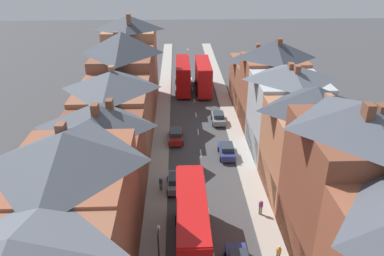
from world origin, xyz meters
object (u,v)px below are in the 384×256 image
at_px(double_decker_bus_mid_street, 183,75).
at_px(car_parked_left_a, 227,150).
at_px(pedestrian_mid_left, 278,253).
at_px(pedestrian_far_left, 161,183).
at_px(car_near_blue, 176,182).
at_px(car_parked_right_a, 176,135).
at_px(pedestrian_mid_right, 261,206).
at_px(double_decker_bus_lead, 192,225).
at_px(car_mid_black, 218,118).
at_px(double_decker_bus_far_approaching, 203,76).

relative_size(double_decker_bus_mid_street, car_parked_left_a, 2.69).
xyz_separation_m(pedestrian_mid_left, pedestrian_far_left, (-9.76, 10.36, 0.00)).
bearing_deg(car_near_blue, car_parked_left_a, 46.55).
relative_size(car_parked_left_a, car_parked_right_a, 0.90).
height_order(car_parked_left_a, pedestrian_mid_right, pedestrian_mid_right).
distance_m(car_near_blue, car_parked_right_a, 10.91).
xyz_separation_m(car_near_blue, pedestrian_far_left, (-1.57, -0.51, 0.23)).
bearing_deg(pedestrian_far_left, pedestrian_mid_left, -46.71).
height_order(double_decker_bus_mid_street, pedestrian_far_left, double_decker_bus_mid_street).
relative_size(double_decker_bus_lead, car_parked_left_a, 2.69).
bearing_deg(double_decker_bus_mid_street, car_near_blue, -92.40).
height_order(car_mid_black, pedestrian_mid_right, pedestrian_mid_right).
relative_size(car_parked_left_a, pedestrian_mid_right, 2.50).
bearing_deg(double_decker_bus_lead, car_parked_left_a, 72.79).
bearing_deg(car_near_blue, double_decker_bus_lead, -82.10).
relative_size(car_near_blue, car_parked_left_a, 0.95).
height_order(car_parked_left_a, car_mid_black, car_parked_left_a).
bearing_deg(car_near_blue, double_decker_bus_mid_street, 87.60).
bearing_deg(pedestrian_mid_left, car_mid_black, 94.16).
xyz_separation_m(double_decker_bus_far_approaching, car_mid_black, (1.31, -13.96, -1.99)).
distance_m(double_decker_bus_mid_street, car_near_blue, 30.95).
bearing_deg(pedestrian_far_left, car_mid_black, 65.39).
relative_size(double_decker_bus_mid_street, car_mid_black, 2.69).
relative_size(car_parked_right_a, pedestrian_mid_left, 2.77).
bearing_deg(pedestrian_mid_right, car_mid_black, 94.87).
height_order(car_mid_black, pedestrian_far_left, pedestrian_far_left).
bearing_deg(car_mid_black, car_near_blue, -110.65).
bearing_deg(car_parked_right_a, pedestrian_far_left, -97.82).
distance_m(car_parked_right_a, pedestrian_mid_left, 23.26).
distance_m(car_parked_right_a, pedestrian_far_left, 11.53).
distance_m(double_decker_bus_lead, car_mid_black, 26.29).
bearing_deg(car_near_blue, car_mid_black, 69.35).
distance_m(double_decker_bus_far_approaching, pedestrian_far_left, 31.63).
relative_size(double_decker_bus_lead, car_mid_black, 2.69).
relative_size(double_decker_bus_lead, car_parked_right_a, 2.42).
height_order(car_parked_right_a, car_mid_black, car_parked_right_a).
distance_m(double_decker_bus_lead, car_near_blue, 9.61).
bearing_deg(double_decker_bus_mid_street, car_mid_black, -71.18).
xyz_separation_m(double_decker_bus_far_approaching, car_near_blue, (-4.89, -30.41, -2.01)).
height_order(pedestrian_mid_left, pedestrian_mid_right, same).
bearing_deg(pedestrian_far_left, double_decker_bus_mid_street, 84.79).
xyz_separation_m(double_decker_bus_mid_street, car_parked_right_a, (-1.29, -19.95, -1.96)).
bearing_deg(car_parked_right_a, pedestrian_mid_right, -63.02).
bearing_deg(car_parked_right_a, car_mid_black, 41.78).
distance_m(double_decker_bus_lead, double_decker_bus_mid_street, 40.16).
height_order(car_parked_left_a, pedestrian_mid_left, pedestrian_mid_left).
bearing_deg(pedestrian_mid_right, car_parked_right_a, 116.98).
bearing_deg(double_decker_bus_far_approaching, pedestrian_far_left, -101.80).
bearing_deg(pedestrian_mid_right, pedestrian_mid_left, -88.33).
height_order(car_parked_right_a, pedestrian_mid_left, pedestrian_mid_left).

